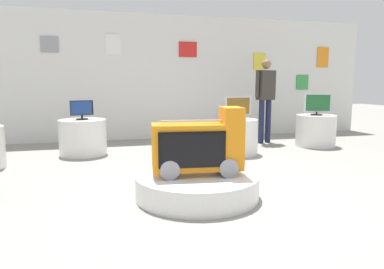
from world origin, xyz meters
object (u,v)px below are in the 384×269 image
object	(u,v)px
display_pedestal_far_right	(238,137)
tv_on_far_right	(238,107)
display_pedestal_center_rear	(316,130)
shopper_browsing_near_truck	(265,94)
novelty_firetruck_tv	(199,148)
tv_on_center_rear	(317,104)
tv_on_right_rear	(82,110)
display_pedestal_right_rear	(83,137)
main_display_pedestal	(197,186)

from	to	relation	value
display_pedestal_far_right	tv_on_far_right	distance (m)	0.54
display_pedestal_center_rear	shopper_browsing_near_truck	world-z (taller)	shopper_browsing_near_truck
novelty_firetruck_tv	tv_on_center_rear	bearing A→B (deg)	38.09
tv_on_far_right	tv_on_center_rear	bearing A→B (deg)	10.85
display_pedestal_far_right	tv_on_far_right	size ratio (longest dim) A/B	1.38
tv_on_right_rear	shopper_browsing_near_truck	size ratio (longest dim) A/B	0.22
display_pedestal_center_rear	display_pedestal_right_rear	world-z (taller)	same
display_pedestal_far_right	display_pedestal_center_rear	bearing A→B (deg)	10.86
display_pedestal_far_right	main_display_pedestal	bearing A→B (deg)	-122.48
display_pedestal_center_rear	tv_on_center_rear	xyz separation A→B (m)	(0.00, -0.00, 0.55)
tv_on_far_right	shopper_browsing_near_truck	xyz separation A→B (m)	(1.04, 0.99, 0.19)
tv_on_right_rear	tv_on_center_rear	bearing A→B (deg)	-3.75
display_pedestal_far_right	novelty_firetruck_tv	bearing A→B (deg)	-122.02
tv_on_far_right	display_pedestal_center_rear	bearing A→B (deg)	10.98
main_display_pedestal	shopper_browsing_near_truck	distance (m)	4.12
tv_on_right_rear	display_pedestal_far_right	distance (m)	2.88
display_pedestal_right_rear	display_pedestal_far_right	size ratio (longest dim) A/B	1.14
display_pedestal_center_rear	tv_on_far_right	world-z (taller)	tv_on_far_right
display_pedestal_right_rear	tv_on_far_right	bearing A→B (deg)	-13.72
tv_on_right_rear	display_pedestal_far_right	world-z (taller)	tv_on_right_rear
tv_on_far_right	shopper_browsing_near_truck	distance (m)	1.45
tv_on_center_rear	shopper_browsing_near_truck	size ratio (longest dim) A/B	0.28
novelty_firetruck_tv	display_pedestal_right_rear	bearing A→B (deg)	115.53
main_display_pedestal	tv_on_center_rear	xyz separation A→B (m)	(3.29, 2.56, 0.74)
main_display_pedestal	display_pedestal_center_rear	bearing A→B (deg)	37.88
display_pedestal_right_rear	main_display_pedestal	bearing A→B (deg)	-64.71
novelty_firetruck_tv	tv_on_far_right	bearing A→B (deg)	57.95
tv_on_center_rear	tv_on_far_right	size ratio (longest dim) A/B	0.96
tv_on_right_rear	main_display_pedestal	bearing A→B (deg)	-64.67
tv_on_center_rear	display_pedestal_center_rear	bearing A→B (deg)	108.67
tv_on_center_rear	display_pedestal_right_rear	distance (m)	4.69
main_display_pedestal	display_pedestal_center_rear	world-z (taller)	display_pedestal_center_rear
tv_on_center_rear	display_pedestal_right_rear	world-z (taller)	tv_on_center_rear
tv_on_right_rear	display_pedestal_far_right	xyz separation A→B (m)	(2.76, -0.66, -0.50)
novelty_firetruck_tv	tv_on_right_rear	bearing A→B (deg)	115.57
tv_on_right_rear	display_pedestal_right_rear	bearing A→B (deg)	75.60
display_pedestal_center_rear	shopper_browsing_near_truck	distance (m)	1.29
tv_on_right_rear	tv_on_far_right	world-z (taller)	tv_on_far_right
novelty_firetruck_tv	tv_on_far_right	distance (m)	2.62
tv_on_right_rear	novelty_firetruck_tv	bearing A→B (deg)	-64.43
display_pedestal_right_rear	tv_on_center_rear	bearing A→B (deg)	-3.80
display_pedestal_right_rear	tv_on_far_right	xyz separation A→B (m)	(2.75, -0.67, 0.54)
novelty_firetruck_tv	tv_on_far_right	world-z (taller)	tv_on_far_right
display_pedestal_right_rear	shopper_browsing_near_truck	world-z (taller)	shopper_browsing_near_truck
display_pedestal_center_rear	tv_on_center_rear	world-z (taller)	tv_on_center_rear
main_display_pedestal	tv_on_right_rear	world-z (taller)	tv_on_right_rear
main_display_pedestal	shopper_browsing_near_truck	bearing A→B (deg)	52.59
tv_on_center_rear	display_pedestal_right_rear	bearing A→B (deg)	176.20
tv_on_center_rear	display_pedestal_right_rear	size ratio (longest dim) A/B	0.61
tv_on_center_rear	tv_on_far_right	xyz separation A→B (m)	(-1.90, -0.36, -0.00)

